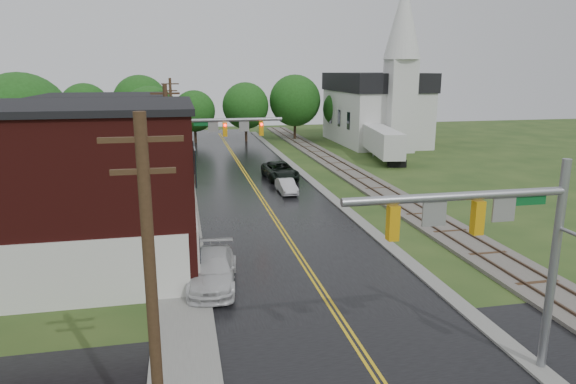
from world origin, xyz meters
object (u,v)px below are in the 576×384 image
object	(u,v)px
traffic_signal_far	(215,137)
utility_pole_b	(168,152)
brick_building	(48,189)
utility_pole_c	(172,120)
traffic_signal_near	(498,233)
tree_left_e	(153,118)
sedan_silver	(286,186)
church	(379,100)
pickup_white	(213,270)
utility_pole_a	(152,297)
semi_trailer	(383,142)
tree_left_b	(24,124)
tree_left_c	(95,127)
suv_dark	(280,171)

from	to	relation	value
traffic_signal_far	utility_pole_b	bearing A→B (deg)	-123.68
brick_building	utility_pole_c	world-z (taller)	utility_pole_c
brick_building	traffic_signal_near	xyz separation A→B (m)	(15.96, -13.00, 0.82)
tree_left_e	sedan_silver	world-z (taller)	tree_left_e
church	pickup_white	world-z (taller)	church
sedan_silver	pickup_white	size ratio (longest dim) A/B	0.68
traffic_signal_far	tree_left_e	distance (m)	19.65
traffic_signal_far	utility_pole_b	distance (m)	6.01
church	utility_pole_a	distance (m)	60.06
brick_building	semi_trailer	bearing A→B (deg)	43.10
traffic_signal_near	tree_left_b	size ratio (longest dim) A/B	0.76
tree_left_c	suv_dark	size ratio (longest dim) A/B	1.35
tree_left_c	sedan_silver	world-z (taller)	tree_left_c
utility_pole_a	brick_building	bearing A→B (deg)	110.75
sedan_silver	pickup_white	bearing A→B (deg)	-113.90
semi_trailer	church	bearing A→B (deg)	71.30
tree_left_b	semi_trailer	size ratio (longest dim) A/B	0.89
utility_pole_c	suv_dark	world-z (taller)	utility_pole_c
tree_left_b	sedan_silver	xyz separation A→B (m)	(20.10, -3.47, -5.13)
church	utility_pole_c	distance (m)	28.54
brick_building	semi_trailer	xyz separation A→B (m)	(28.35, 26.53, -2.06)
utility_pole_b	sedan_silver	xyz separation A→B (m)	(9.06, 6.42, -4.13)
semi_trailer	tree_left_c	bearing A→B (deg)	-176.85
traffic_signal_near	utility_pole_c	distance (m)	43.24
utility_pole_b	brick_building	bearing A→B (deg)	-129.07
semi_trailer	sedan_silver	bearing A→B (deg)	-136.08
utility_pole_b	suv_dark	size ratio (longest dim) A/B	1.59
tree_left_c	utility_pole_c	bearing A→B (deg)	30.20
traffic_signal_near	tree_left_e	size ratio (longest dim) A/B	0.90
tree_left_c	pickup_white	distance (m)	30.34
traffic_signal_far	pickup_white	distance (m)	16.42
tree_left_c	utility_pole_b	bearing A→B (deg)	-68.51
tree_left_b	semi_trailer	bearing A→B (deg)	15.95
tree_left_b	suv_dark	size ratio (longest dim) A/B	1.72
brick_building	semi_trailer	size ratio (longest dim) A/B	1.31
brick_building	utility_pole_a	size ratio (longest dim) A/B	1.59
utility_pole_b	sedan_silver	size ratio (longest dim) A/B	2.52
tree_left_c	sedan_silver	bearing A→B (deg)	-35.47
traffic_signal_near	traffic_signal_far	xyz separation A→B (m)	(-6.94, 25.00, 0.01)
tree_left_e	church	bearing A→B (deg)	15.20
utility_pole_a	pickup_white	bearing A→B (deg)	79.86
suv_dark	pickup_white	xyz separation A→B (m)	(-7.59, -22.75, -0.03)
brick_building	sedan_silver	bearing A→B (deg)	42.33
suv_dark	pickup_white	distance (m)	23.98
church	sedan_silver	bearing A→B (deg)	-125.03
utility_pole_b	pickup_white	size ratio (longest dim) A/B	1.73
brick_building	tree_left_e	world-z (taller)	brick_building
tree_left_e	traffic_signal_far	bearing A→B (deg)	-74.11
utility_pole_a	tree_left_b	bearing A→B (deg)	109.10
utility_pole_a	pickup_white	distance (m)	12.03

